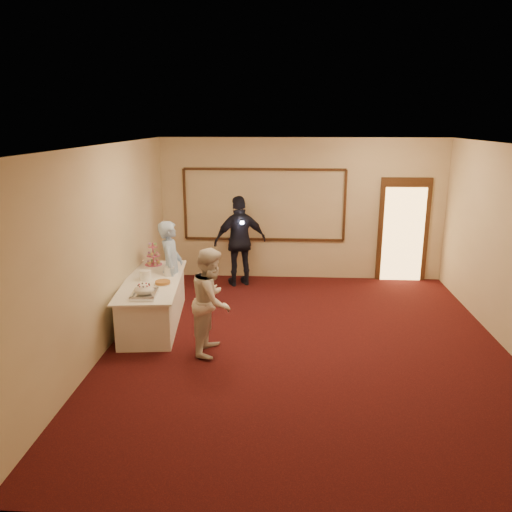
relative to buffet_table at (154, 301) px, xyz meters
The scene contains 14 objects.
floor 2.68m from the buffet_table, 16.67° to the right, with size 7.00×7.00×0.00m, color black.
room_walls 3.12m from the buffet_table, 16.67° to the right, with size 6.04×7.04×3.02m.
wall_molding 3.44m from the buffet_table, 57.25° to the left, with size 3.45×0.04×1.55m.
doorway 5.45m from the buffet_table, 29.85° to the left, with size 1.05×0.07×2.20m.
buffet_table is the anchor object (origin of this frame).
pavlova_tray 0.94m from the buffet_table, 83.32° to the right, with size 0.39×0.52×0.18m.
cupcake_stand 1.07m from the buffet_table, 103.19° to the left, with size 0.31×0.31×0.46m.
plate_stack_a 0.48m from the buffet_table, behind, with size 0.20×0.20×0.17m.
plate_stack_b 0.57m from the buffet_table, 49.07° to the left, with size 0.18×0.18×0.15m.
tart 0.52m from the buffet_table, 44.08° to the right, with size 0.28×0.28×0.06m.
man 0.68m from the buffet_table, 63.75° to the left, with size 0.61×0.40×1.68m, color #96B4E3.
woman 1.57m from the buffet_table, 40.89° to the right, with size 0.77×0.60×1.58m, color silver.
guest 2.56m from the buffet_table, 59.35° to the left, with size 1.10×0.46×1.87m, color black.
camera_flash 2.52m from the buffet_table, 54.69° to the left, with size 0.07×0.04×0.05m, color white.
Camera 1 is at (-0.35, -7.02, 3.33)m, focal length 35.00 mm.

